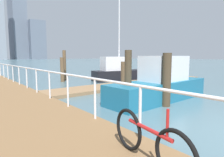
{
  "coord_description": "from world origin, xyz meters",
  "views": [
    {
      "loc": [
        -5.85,
        -1.05,
        2.01
      ],
      "look_at": [
        0.75,
        7.1,
        0.81
      ],
      "focal_mm": 30.47,
      "sensor_mm": 36.0,
      "label": 1
    }
  ],
  "objects": [
    {
      "name": "dock_piling_1",
      "position": [
        1.08,
        6.47,
        0.88
      ],
      "size": [
        0.36,
        0.36,
        1.75
      ],
      "primitive_type": "cylinder",
      "color": "brown",
      "rests_on": "ground_plane"
    },
    {
      "name": "dock_piling_3",
      "position": [
        1.23,
        14.16,
        1.28
      ],
      "size": [
        0.28,
        0.28,
        2.56
      ],
      "primitive_type": "cylinder",
      "color": "brown",
      "rests_on": "ground_plane"
    },
    {
      "name": "ground_plane",
      "position": [
        0.0,
        20.0,
        0.0
      ],
      "size": [
        300.0,
        300.0,
        0.0
      ],
      "primitive_type": "plane",
      "color": "slate"
    },
    {
      "name": "bicycle_at_railing",
      "position": [
        -3.71,
        0.72,
        0.77
      ],
      "size": [
        0.35,
        1.76,
        0.94
      ],
      "color": "black",
      "rests_on": "boardwalk"
    },
    {
      "name": "floating_dock",
      "position": [
        3.83,
        8.43,
        0.09
      ],
      "size": [
        14.67,
        2.0,
        0.18
      ],
      "primitive_type": "cube",
      "color": "#93704C",
      "rests_on": "ground_plane"
    },
    {
      "name": "moored_boat_1",
      "position": [
        1.45,
        4.35,
        0.75
      ],
      "size": [
        5.65,
        1.74,
        2.05
      ],
      "color": "#1E6B8C",
      "rests_on": "ground_plane"
    },
    {
      "name": "dock_piling_4",
      "position": [
        0.65,
        3.47,
        1.08
      ],
      "size": [
        0.36,
        0.36,
        2.17
      ],
      "primitive_type": "cylinder",
      "color": "#473826",
      "rests_on": "ground_plane"
    },
    {
      "name": "dock_piling_5",
      "position": [
        -0.23,
        4.79,
        1.15
      ],
      "size": [
        0.3,
        0.3,
        2.3
      ],
      "primitive_type": "cylinder",
      "color": "#473826",
      "rests_on": "ground_plane"
    },
    {
      "name": "moored_boat_0",
      "position": [
        4.63,
        11.18,
        0.79
      ],
      "size": [
        4.73,
        2.25,
        7.93
      ],
      "color": "black",
      "rests_on": "ground_plane"
    },
    {
      "name": "skyline_tower_4",
      "position": [
        34.18,
        169.94,
        40.94
      ],
      "size": [
        11.99,
        14.2,
        81.89
      ],
      "primitive_type": "cube",
      "rotation": [
        0.0,
        0.0,
        0.09
      ],
      "color": "slate",
      "rests_on": "ground_plane"
    },
    {
      "name": "boardwalk_railing",
      "position": [
        -3.15,
        8.47,
        1.23
      ],
      "size": [
        0.06,
        26.77,
        1.08
      ],
      "color": "white",
      "rests_on": "boardwalk"
    },
    {
      "name": "dock_piling_2",
      "position": [
        0.64,
        13.32,
        0.98
      ],
      "size": [
        0.32,
        0.32,
        1.96
      ],
      "primitive_type": "cylinder",
      "color": "brown",
      "rests_on": "ground_plane"
    },
    {
      "name": "skyline_tower_5",
      "position": [
        45.92,
        159.4,
        15.55
      ],
      "size": [
        12.61,
        9.18,
        31.11
      ],
      "primitive_type": "cube",
      "rotation": [
        0.0,
        0.0,
        -0.07
      ],
      "color": "slate",
      "rests_on": "ground_plane"
    }
  ]
}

